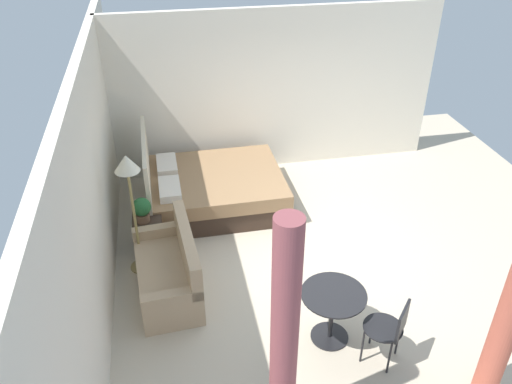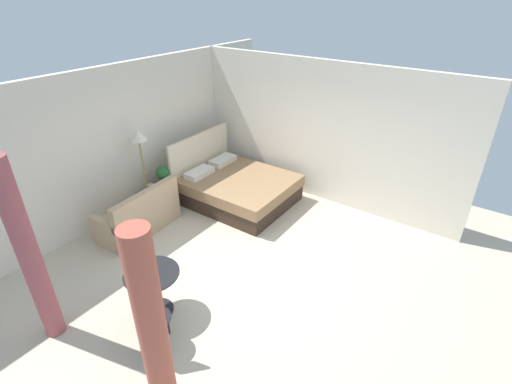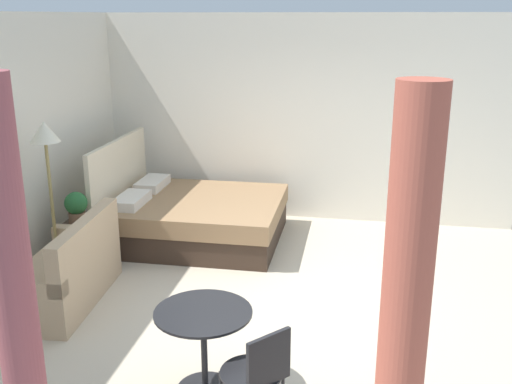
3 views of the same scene
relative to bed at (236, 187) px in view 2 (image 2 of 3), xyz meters
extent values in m
cube|color=beige|center=(-1.60, -1.31, -0.32)|extent=(8.61, 8.79, 0.02)
cube|color=silver|center=(-1.60, 1.59, 1.12)|extent=(8.61, 0.12, 2.87)
cube|color=silver|center=(1.20, -1.31, 1.12)|extent=(0.12, 5.79, 2.87)
cube|color=#38281E|center=(0.00, -0.08, -0.15)|extent=(1.77, 2.09, 0.32)
cube|color=#93704C|center=(0.00, -0.08, 0.13)|extent=(1.81, 2.13, 0.23)
cube|color=beige|center=(-0.01, 0.98, 0.34)|extent=(1.81, 0.08, 1.29)
cube|color=silver|center=(-0.39, 0.67, 0.31)|extent=(0.63, 0.33, 0.12)
cube|color=silver|center=(0.38, 0.68, 0.31)|extent=(0.63, 0.33, 0.12)
cube|color=tan|center=(-1.94, 0.82, -0.11)|extent=(1.55, 0.84, 0.41)
cube|color=tan|center=(-1.92, 0.53, 0.34)|extent=(1.51, 0.25, 0.48)
cube|color=tan|center=(-1.26, 0.87, 0.18)|extent=(0.19, 0.74, 0.15)
cube|color=tan|center=(-2.62, 0.77, 0.18)|extent=(0.19, 0.74, 0.15)
cube|color=#38281E|center=(-0.92, 1.03, -0.05)|extent=(0.43, 0.42, 0.52)
cylinder|color=brown|center=(-1.02, 1.08, 0.27)|extent=(0.19, 0.19, 0.12)
sphere|color=#235B2D|center=(-1.02, 1.08, 0.45)|extent=(0.26, 0.26, 0.26)
cylinder|color=silver|center=(-0.80, 1.01, 0.29)|extent=(0.12, 0.12, 0.15)
cylinder|color=#99844C|center=(-1.39, 1.16, -0.30)|extent=(0.31, 0.31, 0.02)
cylinder|color=#99844C|center=(-1.39, 1.16, 0.47)|extent=(0.04, 0.04, 1.53)
cone|color=beige|center=(-1.39, 1.16, 1.35)|extent=(0.32, 0.32, 0.22)
cylinder|color=black|center=(-3.12, -1.02, -0.30)|extent=(0.45, 0.45, 0.02)
cylinder|color=black|center=(-3.12, -1.02, 0.02)|extent=(0.05, 0.05, 0.67)
cylinder|color=black|center=(-3.12, -1.02, 0.37)|extent=(0.75, 0.75, 0.02)
cylinder|color=black|center=(-3.30, -1.45, -0.08)|extent=(0.02, 0.02, 0.47)
cylinder|color=black|center=(-3.53, -1.25, -0.08)|extent=(0.02, 0.02, 0.47)
cylinder|color=black|center=(-3.50, -1.68, -0.08)|extent=(0.02, 0.02, 0.47)
cylinder|color=black|center=(-3.73, -1.48, -0.08)|extent=(0.02, 0.02, 0.47)
cylinder|color=black|center=(-3.52, -1.47, 0.16)|extent=(0.62, 0.62, 0.02)
cube|color=black|center=(-3.64, -1.61, 0.36)|extent=(0.28, 0.25, 0.37)
cylinder|color=#C15B47|center=(-4.15, -2.39, 0.96)|extent=(0.25, 0.25, 2.55)
cylinder|color=#994C51|center=(-4.15, -0.18, 0.96)|extent=(0.25, 0.25, 2.55)
camera|label=1|loc=(-7.18, 0.67, 4.43)|focal=36.30mm
camera|label=2|loc=(-5.45, -4.41, 3.78)|focal=26.40mm
camera|label=3|loc=(-6.94, -2.14, 2.52)|focal=41.09mm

